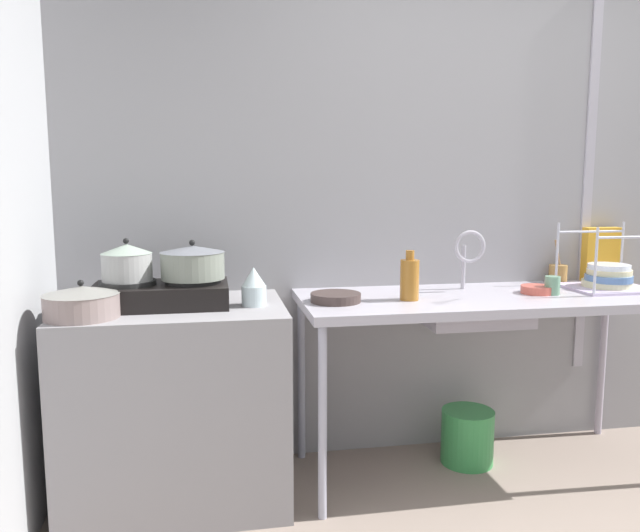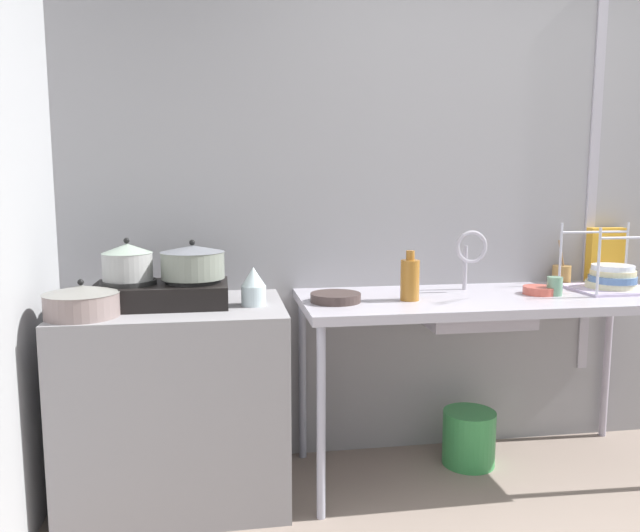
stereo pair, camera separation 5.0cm
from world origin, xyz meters
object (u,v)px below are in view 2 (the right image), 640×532
frying_pan (336,298)px  cereal_box (605,255)px  percolator (254,287)px  utensil_jar (562,274)px  pot_on_left_burner (127,262)px  cup_by_rack (555,286)px  sink_basin (473,310)px  pot_beside_stove (82,301)px  bottle_by_sink (410,279)px  pot_on_right_burner (193,262)px  small_bowl_on_drainboard (539,290)px  stove (161,293)px  bucket_on_floor (469,438)px  faucet (470,250)px  dish_rack (612,278)px

frying_pan → cereal_box: (1.46, 0.31, 0.12)m
percolator → utensil_jar: 1.60m
pot_on_left_burner → cup_by_rack: (1.87, -0.04, -0.15)m
sink_basin → cup_by_rack: bearing=-2.8°
pot_beside_stove → sink_basin: 1.65m
frying_pan → bottle_by_sink: size_ratio=1.00×
pot_beside_stove → percolator: 0.67m
frying_pan → cereal_box: bearing=11.8°
pot_on_right_burner → small_bowl_on_drainboard: 1.56m
stove → small_bowl_on_drainboard: size_ratio=3.69×
pot_on_left_burner → pot_on_right_burner: bearing=-0.0°
cup_by_rack → bottle_by_sink: 0.69m
pot_on_left_burner → bucket_on_floor: pot_on_left_burner is taller
sink_basin → small_bowl_on_drainboard: small_bowl_on_drainboard is taller
faucet → cereal_box: 0.81m
frying_pan → pot_beside_stove: bearing=-172.5°
frying_pan → dish_rack: dish_rack is taller
bottle_by_sink → utensil_jar: same height
frying_pan → utensil_jar: (1.22, 0.29, 0.03)m
dish_rack → cereal_box: (0.12, 0.23, 0.08)m
percolator → bucket_on_floor: 1.30m
bottle_by_sink → bucket_on_floor: size_ratio=0.83×
utensil_jar → sink_basin: bearing=-154.5°
pot_on_left_burner → frying_pan: bearing=-2.4°
sink_basin → bucket_on_floor: 0.66m
faucet → bottle_by_sink: faucet is taller
percolator → cereal_box: (1.81, 0.32, 0.06)m
stove → cereal_box: cereal_box is taller
cereal_box → pot_on_right_burner: bearing=-169.0°
faucet → utensil_jar: faucet is taller
bucket_on_floor → cup_by_rack: bearing=-20.4°
stove → sink_basin: stove is taller
sink_basin → cereal_box: size_ratio=1.67×
small_bowl_on_drainboard → dish_rack: bearing=6.4°
pot_on_left_burner → bottle_by_sink: pot_on_left_burner is taller
pot_on_right_burner → small_bowl_on_drainboard: pot_on_right_burner is taller
stove → frying_pan: size_ratio=2.51×
pot_beside_stove → sink_basin: (1.64, 0.14, -0.12)m
pot_on_left_burner → faucet: faucet is taller
pot_on_left_burner → sink_basin: bearing=-0.9°
frying_pan → utensil_jar: 1.25m
pot_on_right_burner → frying_pan: pot_on_right_burner is taller
frying_pan → bucket_on_floor: size_ratio=0.83×
stove → pot_beside_stove: 0.33m
pot_on_right_burner → sink_basin: size_ratio=0.57×
pot_on_left_burner → sink_basin: size_ratio=0.44×
frying_pan → small_bowl_on_drainboard: bearing=1.9°
pot_beside_stove → cup_by_rack: bearing=3.6°
cup_by_rack → faucet: bearing=155.3°
percolator → cup_by_rack: (1.36, 0.01, -0.04)m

